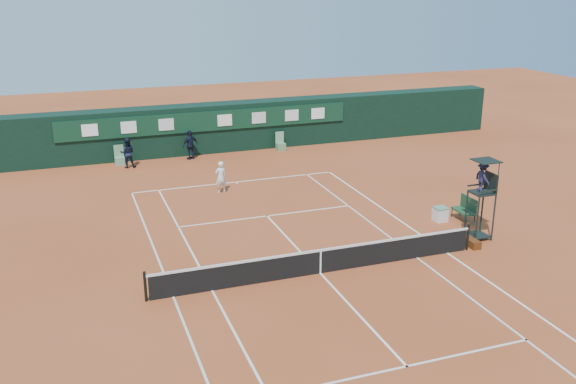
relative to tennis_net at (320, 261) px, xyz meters
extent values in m
plane|color=#A94D28|center=(0.00, 0.00, -0.51)|extent=(90.00, 90.00, 0.00)
cube|color=white|center=(0.00, 11.88, -0.50)|extent=(11.05, 0.08, 0.01)
cube|color=white|center=(5.49, 0.00, -0.50)|extent=(0.08, 23.85, 0.01)
cube|color=silver|center=(-5.49, 0.00, -0.50)|extent=(0.08, 23.85, 0.01)
cube|color=silver|center=(4.12, 0.00, -0.50)|extent=(0.08, 23.85, 0.01)
cube|color=silver|center=(-4.12, 0.00, -0.50)|extent=(0.08, 23.85, 0.01)
cube|color=silver|center=(0.00, 6.40, -0.50)|extent=(8.31, 0.08, 0.01)
cube|color=silver|center=(0.00, -6.40, -0.50)|extent=(8.31, 0.08, 0.01)
cube|color=white|center=(0.00, 0.00, -0.50)|extent=(0.08, 12.88, 0.01)
cube|color=silver|center=(0.00, 11.73, -0.50)|extent=(0.08, 0.30, 0.01)
cube|color=black|center=(0.00, 0.00, -0.06)|extent=(12.60, 0.04, 0.90)
cube|color=silver|center=(0.00, 0.00, 0.42)|extent=(12.80, 0.06, 0.08)
cube|color=white|center=(0.00, 0.00, -0.05)|extent=(0.06, 0.05, 0.92)
cylinder|color=black|center=(6.40, 0.00, 0.04)|extent=(0.10, 0.10, 1.10)
cylinder|color=black|center=(-6.40, 0.00, 0.04)|extent=(0.10, 0.10, 1.10)
cube|color=black|center=(0.00, 18.75, 0.99)|extent=(40.00, 1.50, 3.00)
cube|color=#0D321F|center=(0.00, 17.94, 1.59)|extent=(18.00, 0.10, 1.20)
cube|color=white|center=(-7.00, 17.87, 1.59)|extent=(0.90, 0.04, 0.70)
cube|color=white|center=(-4.80, 17.87, 1.59)|extent=(0.90, 0.04, 0.70)
cube|color=silver|center=(-2.60, 17.87, 1.59)|extent=(0.90, 0.04, 0.70)
cube|color=white|center=(1.00, 17.87, 1.59)|extent=(0.90, 0.04, 0.70)
cube|color=silver|center=(3.20, 17.87, 1.59)|extent=(0.90, 0.04, 0.70)
cube|color=silver|center=(5.40, 17.87, 1.59)|extent=(0.90, 0.04, 0.70)
cube|color=white|center=(7.20, 17.87, 1.59)|extent=(0.90, 0.04, 0.70)
cube|color=#619470|center=(-5.50, 17.45, -0.28)|extent=(0.55, 0.50, 0.46)
cube|color=#5E9064|center=(-5.50, 17.67, 0.29)|extent=(0.55, 0.06, 0.70)
cube|color=#558159|center=(4.50, 17.45, -0.28)|extent=(0.55, 0.50, 0.46)
cube|color=#649973|center=(4.50, 17.67, 0.29)|extent=(0.55, 0.06, 0.70)
cylinder|color=black|center=(7.14, 0.47, 0.49)|extent=(0.07, 0.07, 2.00)
cylinder|color=black|center=(7.14, 1.27, 0.49)|extent=(0.07, 0.07, 2.00)
cylinder|color=black|center=(7.94, 0.47, 0.49)|extent=(0.07, 0.07, 2.00)
cylinder|color=black|center=(7.94, 1.27, 0.49)|extent=(0.07, 0.07, 2.00)
cube|color=black|center=(7.54, 0.87, 1.53)|extent=(0.85, 0.85, 0.08)
cube|color=black|center=(7.94, 0.87, 1.94)|extent=(0.06, 0.85, 0.80)
cube|color=black|center=(7.54, 0.45, 1.74)|extent=(0.85, 0.05, 0.06)
cube|color=black|center=(7.54, 1.29, 1.74)|extent=(0.85, 0.05, 0.06)
cylinder|color=black|center=(7.94, 0.47, 2.39)|extent=(0.04, 0.04, 1.00)
cylinder|color=black|center=(7.94, 1.27, 2.39)|extent=(0.04, 0.04, 1.00)
cube|color=black|center=(7.59, 0.87, 2.89)|extent=(0.95, 0.95, 0.04)
cube|color=black|center=(7.54, 0.87, -0.36)|extent=(0.80, 0.80, 0.05)
cube|color=black|center=(7.14, 0.87, -0.11)|extent=(0.04, 0.80, 0.04)
cube|color=black|center=(7.14, 0.87, 0.29)|extent=(0.04, 0.80, 0.04)
cube|color=black|center=(7.14, 0.87, 0.69)|extent=(0.04, 0.80, 0.04)
cube|color=black|center=(7.14, 0.87, 1.09)|extent=(0.04, 0.80, 0.04)
imported|color=#1B1D36|center=(7.49, 0.87, 2.21)|extent=(0.47, 0.82, 1.28)
cube|color=#1B4528|center=(8.18, 2.88, -0.06)|extent=(0.55, 1.20, 0.08)
cube|color=#173B25|center=(8.43, 2.88, 0.29)|extent=(0.06, 1.20, 0.60)
cylinder|color=black|center=(7.96, 2.33, -0.30)|extent=(0.04, 0.04, 0.41)
cylinder|color=black|center=(8.40, 2.33, -0.30)|extent=(0.04, 0.04, 0.41)
cylinder|color=black|center=(7.96, 3.43, -0.30)|extent=(0.04, 0.04, 0.41)
cylinder|color=black|center=(8.40, 3.43, -0.30)|extent=(0.04, 0.04, 0.41)
cube|color=black|center=(6.80, 0.24, -0.35)|extent=(0.38, 0.85, 0.32)
cube|color=silver|center=(7.18, 3.20, -0.21)|extent=(0.55, 0.55, 0.60)
cube|color=#5A8A69|center=(7.18, 3.20, 0.11)|extent=(0.57, 0.57, 0.05)
sphere|color=gold|center=(-0.62, 6.19, -0.48)|extent=(0.06, 0.06, 0.06)
imported|color=white|center=(-1.15, 10.45, 0.32)|extent=(0.67, 0.50, 1.65)
imported|color=black|center=(-5.09, 16.70, 0.37)|extent=(0.95, 0.79, 1.75)
imported|color=black|center=(-1.32, 17.24, 0.38)|extent=(1.13, 0.79, 1.78)
camera|label=1|loc=(-8.45, -19.97, 9.95)|focal=40.00mm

